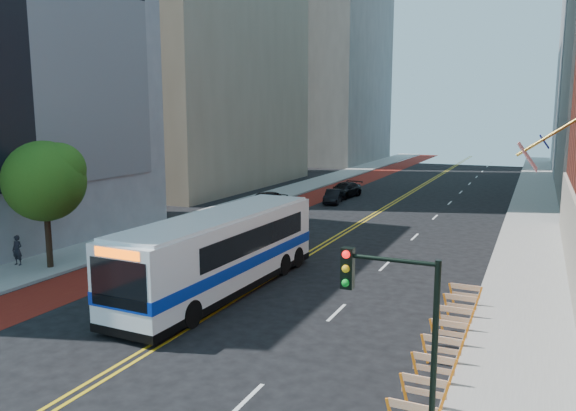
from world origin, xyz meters
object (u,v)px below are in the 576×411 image
(car_a, at_px, (265,201))
(pedestrian, at_px, (17,250))
(car_c, at_px, (344,190))
(transit_bus, at_px, (223,251))
(car_b, at_px, (333,196))
(street_tree, at_px, (46,178))
(traffic_signal, at_px, (395,319))

(car_a, bearing_deg, pedestrian, -81.04)
(car_c, bearing_deg, transit_bus, -74.50)
(car_a, bearing_deg, car_b, 72.78)
(street_tree, xyz_separation_m, pedestrian, (-1.94, -0.46, -3.95))
(traffic_signal, bearing_deg, car_c, 109.80)
(transit_bus, xyz_separation_m, pedestrian, (-12.19, -1.01, -0.97))
(car_c, distance_m, pedestrian, 32.79)
(traffic_signal, distance_m, pedestrian, 24.51)
(street_tree, relative_size, transit_bus, 0.49)
(traffic_signal, xyz_separation_m, car_a, (-18.71, 31.13, -2.92))
(traffic_signal, relative_size, car_b, 1.31)
(car_a, xyz_separation_m, car_c, (3.98, 9.79, -0.07))
(car_c, bearing_deg, car_a, -104.59)
(street_tree, xyz_separation_m, transit_bus, (10.25, 0.55, -2.98))
(car_c, relative_size, pedestrian, 3.10)
(pedestrian, bearing_deg, transit_bus, -1.72)
(pedestrian, bearing_deg, car_b, 67.26)
(street_tree, bearing_deg, car_b, 77.28)
(street_tree, distance_m, car_c, 32.20)
(car_c, bearing_deg, street_tree, -93.18)
(street_tree, relative_size, car_b, 1.73)
(traffic_signal, xyz_separation_m, pedestrian, (-22.60, 9.09, -2.76))
(car_a, distance_m, car_b, 7.17)
(street_tree, height_order, pedestrian, street_tree)
(street_tree, bearing_deg, car_a, 84.85)
(street_tree, distance_m, car_a, 22.05)
(street_tree, bearing_deg, car_c, 79.31)
(street_tree, height_order, car_b, street_tree)
(traffic_signal, distance_m, transit_bus, 14.62)
(traffic_signal, bearing_deg, transit_bus, 135.84)
(car_b, bearing_deg, traffic_signal, -79.26)
(street_tree, height_order, traffic_signal, street_tree)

